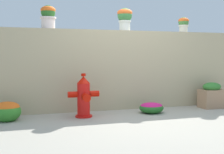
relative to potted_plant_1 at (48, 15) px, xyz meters
name	(u,v)px	position (x,y,z in m)	size (l,w,h in m)	color
ground_plane	(143,119)	(1.47, -1.06, -1.83)	(24.00, 24.00, 0.00)	#9F998A
stone_wall	(122,70)	(1.47, 0.04, -1.04)	(6.45, 0.34, 1.58)	tan
potted_plant_1	(48,15)	(0.00, 0.00, 0.00)	(0.30, 0.30, 0.43)	silver
potted_plant_2	(125,17)	(1.51, 0.00, 0.03)	(0.31, 0.31, 0.45)	silver
potted_plant_3	(184,23)	(2.89, 0.07, -0.05)	(0.23, 0.23, 0.34)	beige
fire_hydrant	(84,97)	(0.54, -0.61, -1.48)	(0.55, 0.44, 0.77)	red
flower_bush_left	(7,111)	(-0.74, -0.54, -1.65)	(0.46, 0.41, 0.34)	#337F29
flower_bush_right	(151,107)	(1.83, -0.62, -1.72)	(0.46, 0.42, 0.20)	#236023
planter_box	(212,96)	(3.25, -0.48, -1.57)	(0.47, 0.34, 0.53)	#A27C5C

